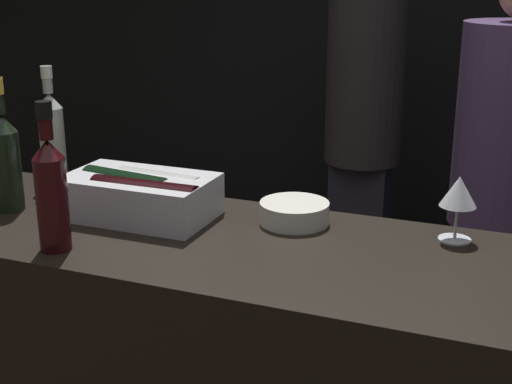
{
  "coord_description": "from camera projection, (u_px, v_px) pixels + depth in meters",
  "views": [
    {
      "loc": [
        0.61,
        -1.18,
        1.68
      ],
      "look_at": [
        0.0,
        0.33,
        1.16
      ],
      "focal_mm": 50.0,
      "sensor_mm": 36.0,
      "label": 1
    }
  ],
  "objects": [
    {
      "name": "wall_back_chalkboard",
      "position": [
        427.0,
        21.0,
        3.79
      ],
      "size": [
        6.4,
        0.06,
        2.8
      ],
      "color": "black",
      "rests_on": "ground_plane"
    },
    {
      "name": "ice_bin_with_bottles",
      "position": [
        140.0,
        194.0,
        1.87
      ],
      "size": [
        0.39,
        0.23,
        0.12
      ],
      "color": "silver",
      "rests_on": "bar_counter"
    },
    {
      "name": "bowl_white",
      "position": [
        294.0,
        212.0,
        1.84
      ],
      "size": [
        0.18,
        0.18,
        0.06
      ],
      "color": "silver",
      "rests_on": "bar_counter"
    },
    {
      "name": "wine_glass",
      "position": [
        459.0,
        194.0,
        1.7
      ],
      "size": [
        0.09,
        0.09,
        0.16
      ],
      "color": "silver",
      "rests_on": "bar_counter"
    },
    {
      "name": "champagne_bottle",
      "position": [
        5.0,
        158.0,
        1.91
      ],
      "size": [
        0.08,
        0.08,
        0.36
      ],
      "color": "black",
      "rests_on": "bar_counter"
    },
    {
      "name": "red_wine_bottle_black_foil",
      "position": [
        51.0,
        189.0,
        1.63
      ],
      "size": [
        0.07,
        0.07,
        0.35
      ],
      "color": "black",
      "rests_on": "bar_counter"
    },
    {
      "name": "white_wine_bottle",
      "position": [
        52.0,
        136.0,
        2.11
      ],
      "size": [
        0.07,
        0.07,
        0.36
      ],
      "color": "#9EA899",
      "rests_on": "bar_counter"
    },
    {
      "name": "person_in_hoodie",
      "position": [
        509.0,
        181.0,
        2.56
      ],
      "size": [
        0.42,
        0.42,
        1.71
      ],
      "rotation": [
        0.0,
        0.0,
        -0.12
      ],
      "color": "black",
      "rests_on": "ground_plane"
    },
    {
      "name": "person_blond_tee",
      "position": [
        363.0,
        124.0,
        3.25
      ],
      "size": [
        0.35,
        0.35,
        1.77
      ],
      "rotation": [
        0.0,
        0.0,
        -1.96
      ],
      "color": "black",
      "rests_on": "ground_plane"
    }
  ]
}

